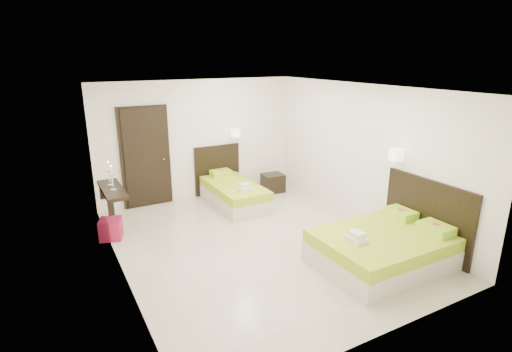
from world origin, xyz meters
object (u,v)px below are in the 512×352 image
nightstand (273,183)px  ottoman (111,229)px  bed_double (386,246)px  bed_single (233,191)px

nightstand → ottoman: 3.88m
bed_double → bed_single: bearing=105.2°
nightstand → ottoman: size_ratio=1.32×
bed_double → ottoman: bed_double is taller
nightstand → bed_double: bearing=-88.6°
bed_single → ottoman: 2.67m
ottoman → nightstand: bearing=12.0°
bed_single → nightstand: (1.18, 0.27, -0.06)m
bed_single → bed_double: 3.60m
ottoman → bed_double: bearing=-39.6°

